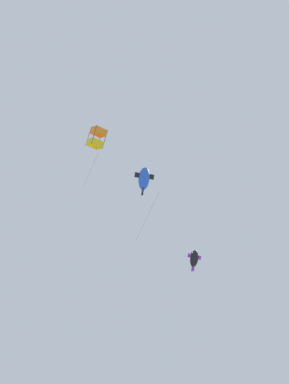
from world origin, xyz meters
The scene contains 3 objects.
kite_fish_far_centre centered at (5.14, 6.16, 30.81)m, with size 1.82×1.57×6.22m.
kite_fish_mid_left centered at (-4.47, -2.75, 30.76)m, with size 1.33×1.23×1.97m.
kite_box_near_left centered at (5.58, -2.53, 40.73)m, with size 1.74×2.07×7.04m.
Camera 1 is at (20.09, 35.29, 7.72)m, focal length 52.77 mm.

